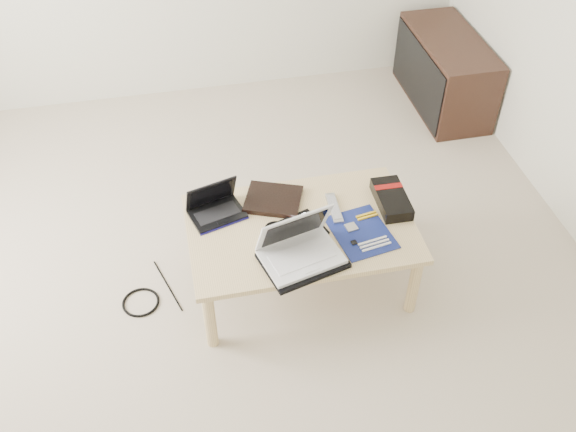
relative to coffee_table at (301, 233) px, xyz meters
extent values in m
plane|color=#BAAC97|center=(-0.42, -0.02, -0.35)|extent=(4.00, 4.00, 0.00)
cube|color=#D5B980|center=(0.00, 0.00, 0.03)|extent=(1.10, 0.70, 0.03)
cylinder|color=#D5B980|center=(-0.50, -0.30, -0.17)|extent=(0.06, 0.06, 0.37)
cylinder|color=#D5B980|center=(0.50, -0.30, -0.17)|extent=(0.06, 0.06, 0.37)
cylinder|color=#D5B980|center=(-0.50, 0.30, -0.17)|extent=(0.06, 0.06, 0.37)
cylinder|color=#D5B980|center=(0.50, 0.30, -0.17)|extent=(0.06, 0.06, 0.37)
cube|color=#392017|center=(1.36, 1.43, -0.10)|extent=(0.40, 0.90, 0.50)
cube|color=black|center=(1.16, 1.43, -0.10)|extent=(0.02, 0.86, 0.44)
cube|color=black|center=(-0.10, 0.20, 0.06)|extent=(0.34, 0.31, 0.03)
cube|color=black|center=(-0.39, 0.16, 0.06)|extent=(0.30, 0.24, 0.02)
cube|color=black|center=(-0.39, 0.16, 0.07)|extent=(0.23, 0.15, 0.00)
cube|color=black|center=(-0.37, 0.10, 0.07)|extent=(0.06, 0.04, 0.00)
cube|color=black|center=(-0.40, 0.22, 0.15)|extent=(0.27, 0.14, 0.17)
cube|color=black|center=(-0.40, 0.21, 0.14)|extent=(0.22, 0.11, 0.13)
cube|color=#100D4E|center=(-0.36, 0.08, 0.05)|extent=(0.25, 0.08, 0.01)
cube|color=black|center=(-0.03, -0.03, 0.05)|extent=(0.31, 0.27, 0.01)
cube|color=white|center=(-0.03, -0.03, 0.06)|extent=(0.25, 0.22, 0.00)
cube|color=#AEADB2|center=(0.19, 0.08, 0.06)|extent=(0.06, 0.22, 0.02)
cube|color=#A3A2A8|center=(0.19, 0.08, 0.07)|extent=(0.05, 0.18, 0.00)
cube|color=black|center=(-0.04, -0.23, 0.06)|extent=(0.42, 0.35, 0.02)
cube|color=silver|center=(-0.05, -0.22, 0.08)|extent=(0.40, 0.33, 0.02)
cube|color=white|center=(-0.05, -0.23, 0.09)|extent=(0.31, 0.20, 0.00)
cube|color=silver|center=(-0.03, -0.31, 0.09)|extent=(0.08, 0.05, 0.00)
cube|color=silver|center=(-0.07, -0.15, 0.20)|extent=(0.37, 0.19, 0.23)
cube|color=black|center=(-0.07, -0.15, 0.19)|extent=(0.31, 0.15, 0.18)
cube|color=navy|center=(0.27, -0.11, 0.05)|extent=(0.31, 0.36, 0.01)
cube|color=#AEADB2|center=(0.23, -0.07, 0.06)|extent=(0.06, 0.06, 0.01)
cube|color=gold|center=(0.33, 0.00, 0.06)|extent=(0.11, 0.03, 0.01)
cube|color=gold|center=(0.33, -0.02, 0.06)|extent=(0.11, 0.03, 0.01)
cube|color=silver|center=(0.31, -0.18, 0.06)|extent=(0.15, 0.04, 0.01)
cube|color=silver|center=(0.31, -0.20, 0.06)|extent=(0.15, 0.04, 0.01)
cube|color=silver|center=(0.31, -0.22, 0.06)|extent=(0.15, 0.04, 0.01)
cube|color=black|center=(0.22, -0.17, 0.06)|extent=(0.03, 0.03, 0.01)
cube|color=black|center=(0.48, 0.06, 0.08)|extent=(0.15, 0.29, 0.06)
cube|color=maroon|center=(0.48, 0.13, 0.11)|extent=(0.14, 0.04, 0.00)
torus|color=black|center=(-0.13, 0.00, 0.05)|extent=(0.13, 0.13, 0.01)
torus|color=black|center=(-0.83, 0.02, -0.34)|extent=(0.21, 0.21, 0.01)
cylinder|color=black|center=(-0.69, 0.11, -0.35)|extent=(0.13, 0.37, 0.01)
camera|label=1|loc=(-0.53, -2.16, 2.23)|focal=40.00mm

